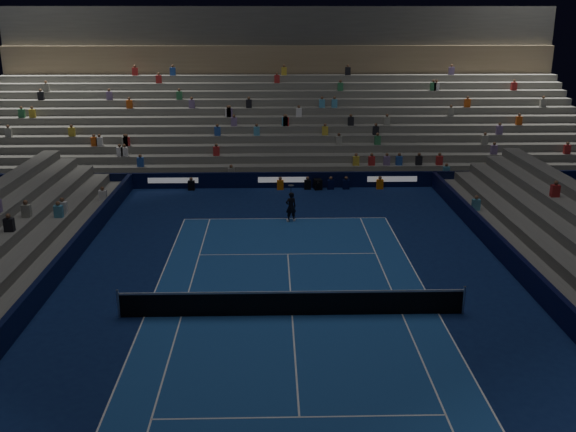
{
  "coord_description": "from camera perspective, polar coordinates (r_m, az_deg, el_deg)",
  "views": [
    {
      "loc": [
        -0.72,
        -22.07,
        10.82
      ],
      "look_at": [
        0.0,
        6.0,
        2.0
      ],
      "focal_mm": 40.75,
      "sensor_mm": 36.0,
      "label": 1
    }
  ],
  "objects": [
    {
      "name": "court_surface",
      "position": [
        24.59,
        0.36,
        -8.66
      ],
      "size": [
        10.97,
        23.77,
        0.01
      ],
      "primitive_type": "cube",
      "color": "navy",
      "rests_on": "ground"
    },
    {
      "name": "sponsor_barrier_east",
      "position": [
        26.49,
        21.99,
        -6.84
      ],
      "size": [
        0.25,
        37.0,
        1.0
      ],
      "primitive_type": "cube",
      "color": "black",
      "rests_on": "ground"
    },
    {
      "name": "tennis_net",
      "position": [
        24.37,
        0.36,
        -7.6
      ],
      "size": [
        12.9,
        0.1,
        1.1
      ],
      "color": "#B2B2B7",
      "rests_on": "ground"
    },
    {
      "name": "grandstand_main",
      "position": [
        50.52,
        -0.64,
        8.97
      ],
      "size": [
        44.0,
        15.2,
        11.2
      ],
      "color": "slate",
      "rests_on": "ground"
    },
    {
      "name": "broadcast_camera",
      "position": [
        41.52,
        2.62,
        2.79
      ],
      "size": [
        0.56,
        0.98,
        0.65
      ],
      "color": "black",
      "rests_on": "ground"
    },
    {
      "name": "sponsor_barrier_west",
      "position": [
        25.97,
        -21.75,
        -7.31
      ],
      "size": [
        0.25,
        37.0,
        1.0
      ],
      "primitive_type": "cube",
      "color": "#080F32",
      "rests_on": "ground"
    },
    {
      "name": "sponsor_barrier_far",
      "position": [
        41.87,
        -0.44,
        3.17
      ],
      "size": [
        44.0,
        0.25,
        1.0
      ],
      "primitive_type": "cube",
      "color": "black",
      "rests_on": "ground"
    },
    {
      "name": "tennis_player",
      "position": [
        35.0,
        0.26,
        0.82
      ],
      "size": [
        0.67,
        0.54,
        1.61
      ],
      "primitive_type": "imported",
      "rotation": [
        0.0,
        0.0,
        3.43
      ],
      "color": "black",
      "rests_on": "ground"
    },
    {
      "name": "ground",
      "position": [
        24.59,
        0.36,
        -8.67
      ],
      "size": [
        90.0,
        90.0,
        0.0
      ],
      "primitive_type": "plane",
      "color": "#0C1A49",
      "rests_on": "ground"
    }
  ]
}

